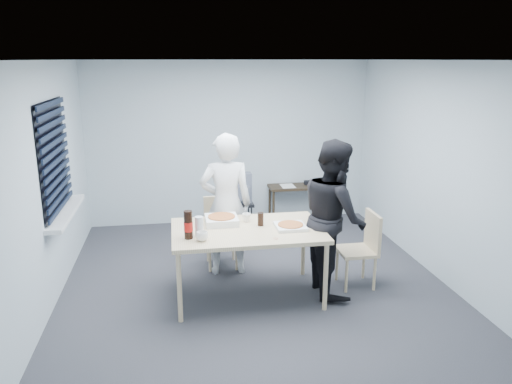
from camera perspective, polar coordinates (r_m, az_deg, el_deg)
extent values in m
plane|color=#2F2E34|center=(6.08, -0.10, -10.45)|extent=(5.00, 5.00, 0.00)
plane|color=white|center=(5.49, -0.12, 14.86)|extent=(5.00, 5.00, 0.00)
plane|color=silver|center=(8.08, -3.02, 5.61)|extent=(4.50, 0.00, 4.50)
plane|color=silver|center=(3.32, 7.02, -8.38)|extent=(4.50, 0.00, 4.50)
plane|color=silver|center=(5.74, -22.87, 0.57)|extent=(0.00, 5.00, 5.00)
plane|color=silver|center=(6.40, 20.20, 2.23)|extent=(0.00, 5.00, 5.00)
plane|color=black|center=(6.06, -22.15, 3.79)|extent=(0.00, 1.30, 1.30)
cube|color=black|center=(6.06, -21.87, 3.81)|extent=(0.04, 1.30, 1.25)
cube|color=silver|center=(6.20, -20.87, -2.20)|extent=(0.18, 1.42, 0.05)
cube|color=beige|center=(5.50, -0.98, -4.44)|extent=(1.65, 1.05, 0.04)
cylinder|color=beige|center=(5.18, -8.74, -10.74)|extent=(0.05, 0.05, 0.76)
cylinder|color=beige|center=(6.03, -8.90, -6.95)|extent=(0.05, 0.05, 0.76)
cylinder|color=beige|center=(5.40, 7.96, -9.60)|extent=(0.05, 0.05, 0.76)
cylinder|color=beige|center=(6.22, 5.43, -6.13)|extent=(0.05, 0.05, 0.76)
cube|color=beige|center=(6.44, -3.95, -4.85)|extent=(0.42, 0.42, 0.04)
cube|color=beige|center=(6.55, -4.15, -2.32)|extent=(0.42, 0.04, 0.44)
cylinder|color=beige|center=(6.35, -5.30, -7.35)|extent=(0.03, 0.03, 0.41)
cylinder|color=beige|center=(6.67, -5.53, -6.25)|extent=(0.03, 0.03, 0.41)
cylinder|color=beige|center=(6.38, -2.23, -7.18)|extent=(0.03, 0.03, 0.41)
cylinder|color=beige|center=(6.70, -2.61, -6.10)|extent=(0.03, 0.03, 0.41)
cube|color=beige|center=(6.00, 11.39, -6.64)|extent=(0.42, 0.42, 0.04)
cube|color=beige|center=(5.99, 13.22, -4.35)|extent=(0.04, 0.42, 0.44)
cylinder|color=beige|center=(5.89, 10.30, -9.41)|extent=(0.03, 0.03, 0.41)
cylinder|color=beige|center=(6.18, 9.24, -8.15)|extent=(0.03, 0.03, 0.41)
cylinder|color=beige|center=(6.00, 13.39, -9.08)|extent=(0.03, 0.03, 0.41)
cylinder|color=beige|center=(6.29, 12.20, -7.87)|extent=(0.03, 0.03, 0.41)
imported|color=silver|center=(6.12, -3.44, -1.44)|extent=(0.65, 0.42, 1.77)
imported|color=black|center=(5.69, 8.88, -2.86)|extent=(0.47, 0.86, 1.77)
cube|color=#35271A|center=(8.20, 4.64, 0.61)|extent=(0.91, 0.40, 0.04)
cylinder|color=#35271A|center=(8.04, 2.01, -1.88)|extent=(0.04, 0.04, 0.56)
cylinder|color=#35271A|center=(8.34, 1.57, -1.25)|extent=(0.04, 0.04, 0.56)
cylinder|color=#35271A|center=(8.24, 7.65, -1.59)|extent=(0.04, 0.04, 0.56)
cylinder|color=#35271A|center=(8.53, 7.02, -0.98)|extent=(0.04, 0.04, 0.56)
cube|color=black|center=(7.56, -1.77, -1.33)|extent=(0.37, 0.37, 0.04)
cylinder|color=black|center=(7.48, -2.70, -3.56)|extent=(0.04, 0.04, 0.47)
cylinder|color=black|center=(7.75, -2.95, -2.90)|extent=(0.04, 0.04, 0.47)
cylinder|color=black|center=(7.52, -0.52, -3.45)|extent=(0.04, 0.04, 0.47)
cylinder|color=black|center=(7.79, -0.85, -2.79)|extent=(0.04, 0.04, 0.47)
cube|color=slate|center=(7.49, -1.79, 0.48)|extent=(0.32, 0.17, 0.45)
cube|color=slate|center=(7.39, -1.66, -0.15)|extent=(0.24, 0.06, 0.22)
cube|color=white|center=(5.68, -3.95, -3.42)|extent=(0.36, 0.36, 0.04)
cube|color=white|center=(5.67, -3.96, -3.05)|extent=(0.36, 0.36, 0.04)
cylinder|color=#CC7F38|center=(5.66, -3.97, -2.80)|extent=(0.31, 0.31, 0.01)
cube|color=white|center=(5.53, 3.96, -3.95)|extent=(0.33, 0.33, 0.03)
cylinder|color=#CC7F38|center=(5.52, 3.96, -3.72)|extent=(0.28, 0.28, 0.01)
imported|color=white|center=(5.16, -6.18, -5.05)|extent=(0.17, 0.17, 0.10)
imported|color=white|center=(5.73, -1.09, -2.93)|extent=(0.10, 0.10, 0.09)
cylinder|color=black|center=(5.58, 0.53, -3.13)|extent=(0.09, 0.09, 0.15)
cylinder|color=black|center=(5.21, -7.74, -3.73)|extent=(0.09, 0.09, 0.30)
cylinder|color=red|center=(5.21, -7.73, -3.94)|extent=(0.09, 0.09, 0.10)
cylinder|color=silver|center=(5.28, -6.51, -3.93)|extent=(0.10, 0.10, 0.21)
torus|color=red|center=(5.20, 2.27, -5.34)|extent=(0.05, 0.05, 0.00)
cube|color=white|center=(8.15, 3.64, 0.70)|extent=(0.26, 0.32, 0.00)
cube|color=black|center=(8.28, 6.05, 1.08)|extent=(0.17, 0.15, 0.06)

